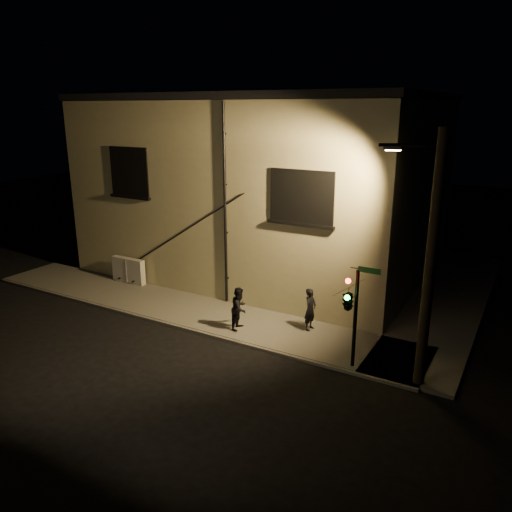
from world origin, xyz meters
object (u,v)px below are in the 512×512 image
Objects in this scene: pedestrian_b at (240,308)px; traffic_signal at (349,300)px; utility_cabinet at (129,270)px; pedestrian_a at (310,309)px; streetlamp_pole at (428,258)px.

pedestrian_b is 0.48× the size of traffic_signal.
pedestrian_b reaches higher than utility_cabinet.
pedestrian_b is at bearing 122.31° from pedestrian_a.
utility_cabinet is at bearing 170.57° from streetlamp_pole.
pedestrian_a is (9.71, -0.56, 0.21)m from utility_cabinet.
utility_cabinet is 12.22m from traffic_signal.
pedestrian_b is 0.21× the size of streetlamp_pole.
utility_cabinet is 7.58m from pedestrian_b.
streetlamp_pole is (14.06, -2.33, 3.33)m from utility_cabinet.
pedestrian_a is at bearing -67.53° from pedestrian_b.
utility_cabinet is at bearing 91.15° from pedestrian_a.
streetlamp_pole is (6.70, -0.53, 3.11)m from pedestrian_b.
traffic_signal reaches higher than utility_cabinet.
pedestrian_a is at bearing 137.51° from traffic_signal.
utility_cabinet is 0.54× the size of traffic_signal.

